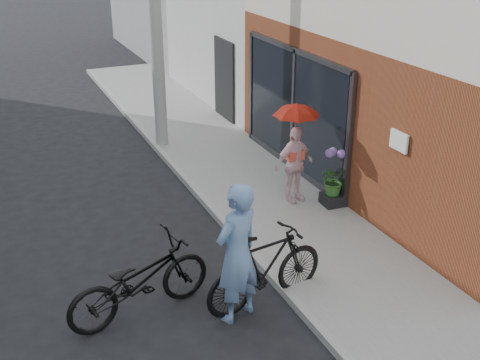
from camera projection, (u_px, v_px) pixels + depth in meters
ground at (214, 296)px, 8.58m from camera, size 80.00×80.00×0.00m
sidewalk at (280, 208)px, 11.01m from camera, size 2.20×24.00×0.12m
curb at (221, 220)px, 10.58m from camera, size 0.12×24.00×0.12m
officer at (237, 253)px, 7.77m from camera, size 0.85×0.72×1.97m
bike_left at (139, 280)px, 7.99m from camera, size 2.17×1.12×1.08m
bike_right at (266, 268)px, 8.21m from camera, size 1.95×0.83×1.13m
kimono_woman at (294, 164)px, 10.91m from camera, size 0.88×0.49×1.43m
parasol at (296, 108)px, 10.48m from camera, size 0.79×0.79×0.70m
planter at (333, 199)px, 10.99m from camera, size 0.41×0.41×0.20m
potted_plant at (334, 180)px, 10.83m from camera, size 0.51×0.44×0.57m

